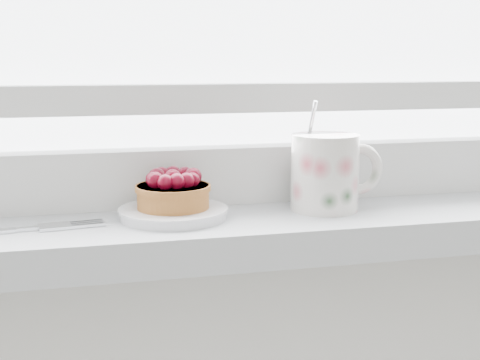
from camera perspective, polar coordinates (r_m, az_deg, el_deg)
name	(u,v)px	position (r m, az deg, el deg)	size (l,w,h in m)	color
saucer	(173,213)	(0.76, -5.71, -2.83)	(0.12, 0.12, 0.01)	silver
raspberry_tart	(173,190)	(0.75, -5.74, -0.88)	(0.09, 0.09, 0.04)	brown
floral_mug	(327,171)	(0.80, 7.45, 0.80)	(0.12, 0.08, 0.13)	silver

